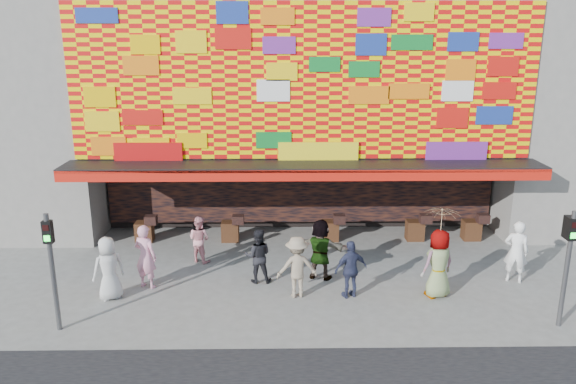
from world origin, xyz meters
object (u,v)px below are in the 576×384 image
ped_d (297,267)px  ped_g (438,264)px  signal_left (51,259)px  parasol (442,223)px  signal_right (568,256)px  ped_c (258,256)px  ped_b (146,256)px  ped_e (351,269)px  ped_h (516,252)px  ped_f (320,249)px  ped_a (109,268)px  ped_i (199,239)px

ped_d → ped_g: ped_g is taller
signal_left → parasol: size_ratio=1.65×
signal_right → signal_left: bearing=180.0°
ped_c → ped_g: ped_g is taller
ped_c → ped_d: bearing=139.0°
ped_b → ped_e: (5.76, -0.71, -0.12)m
ped_b → ped_h: size_ratio=1.01×
ped_b → ped_f: size_ratio=1.02×
signal_left → ped_b: 3.03m
ped_e → ped_f: size_ratio=0.89×
ped_f → ped_h: size_ratio=0.99×
ped_g → ped_h: (2.53, 0.94, -0.04)m
signal_right → ped_a: (-11.61, 1.66, -0.97)m
parasol → ped_f: bearing=158.4°
ped_b → ped_e: bearing=-164.8°
ped_e → ped_f: (-0.75, 1.24, 0.10)m
signal_left → ped_a: (0.79, 1.66, -0.97)m
ped_e → ped_g: 2.40m
signal_right → ped_i: 10.48m
ped_e → ped_h: size_ratio=0.88×
ped_a → ped_i: bearing=-163.1°
ped_c → ped_a: bearing=14.6°
ped_c → ped_f: size_ratio=0.88×
signal_right → ped_e: 5.39m
signal_right → ped_b: signal_right is taller
ped_a → ped_h: 11.55m
ped_b → ped_a: bearing=63.1°
ped_b → parasol: 8.27m
ped_e → ped_f: bearing=-78.5°
ped_d → ped_c: bearing=-49.9°
signal_right → ped_i: signal_right is taller
ped_e → ped_h: (4.93, 0.94, 0.11)m
ped_d → ped_i: (-3.02, 2.52, -0.12)m
ped_i → ped_b: bearing=84.7°
ped_c → ped_d: size_ratio=0.93×
ped_i → ped_g: bearing=-172.0°
ped_b → ped_c: bearing=-152.0°
signal_left → parasol: signal_left is taller
ped_b → ped_i: size_ratio=1.25×
ped_f → parasol: bearing=178.1°
signal_left → ped_g: bearing=9.7°
signal_right → ped_c: (-7.60, 2.70, -1.05)m
ped_e → ped_f: ped_f is taller
signal_left → ped_h: 12.62m
ped_h → ped_i: (-9.42, 1.64, -0.18)m
ped_d → ped_f: size_ratio=0.95×
signal_left → ped_a: 2.08m
ped_d → ped_i: size_ratio=1.16×
ped_e → parasol: 2.73m
signal_left → parasol: (9.78, 1.67, 0.27)m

